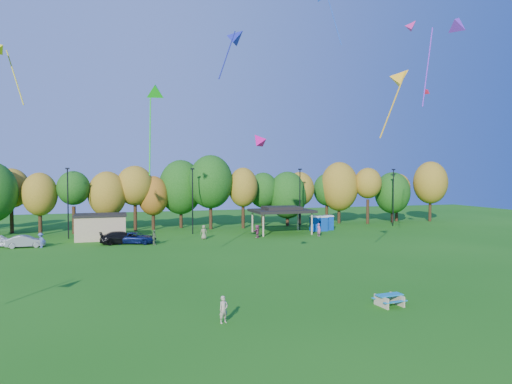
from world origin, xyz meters
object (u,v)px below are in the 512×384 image
object	(u,v)px
kite_flyer	(224,309)
car_b	(25,241)
picnic_table	(389,299)
car_d	(122,238)
porta_potties	(322,223)
car_c	(136,238)

from	to	relation	value
kite_flyer	car_b	world-z (taller)	kite_flyer
car_b	picnic_table	bearing A→B (deg)	-142.99
car_d	car_b	bearing A→B (deg)	83.79
kite_flyer	picnic_table	bearing A→B (deg)	-21.27
kite_flyer	car_d	bearing A→B (deg)	77.05
kite_flyer	car_d	world-z (taller)	kite_flyer
kite_flyer	car_b	distance (m)	35.67
porta_potties	car_d	xyz separation A→B (m)	(-28.18, -4.47, -0.36)
car_b	car_d	distance (m)	10.50
picnic_table	car_d	distance (m)	35.24
porta_potties	car_d	bearing A→B (deg)	-170.99
picnic_table	car_c	xyz separation A→B (m)	(-14.17, 31.17, 0.24)
kite_flyer	car_c	bearing A→B (deg)	74.27
kite_flyer	car_b	bearing A→B (deg)	93.82
car_c	porta_potties	bearing A→B (deg)	-60.53
car_b	car_c	distance (m)	12.12
kite_flyer	car_d	size ratio (longest dim) A/B	0.30
porta_potties	car_c	distance (m)	27.01
car_b	car_c	size ratio (longest dim) A/B	0.86
car_b	car_c	xyz separation A→B (m)	(12.10, -0.80, -0.02)
porta_potties	car_b	size ratio (longest dim) A/B	0.91
picnic_table	car_c	distance (m)	34.24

